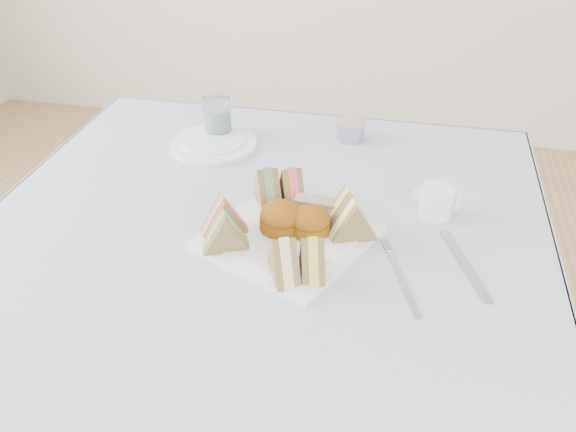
% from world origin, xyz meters
% --- Properties ---
extents(table, '(0.90, 0.90, 0.74)m').
position_xyz_m(table, '(0.00, 0.00, 0.37)').
color(table, brown).
rests_on(table, floor).
extents(tablecloth, '(1.02, 1.02, 0.01)m').
position_xyz_m(tablecloth, '(0.00, 0.00, 0.74)').
color(tablecloth, silver).
rests_on(tablecloth, table).
extents(serving_plate, '(0.33, 0.33, 0.01)m').
position_xyz_m(serving_plate, '(0.06, -0.02, 0.75)').
color(serving_plate, white).
rests_on(serving_plate, tablecloth).
extents(sandwich_fl_a, '(0.09, 0.07, 0.07)m').
position_xyz_m(sandwich_fl_a, '(-0.05, -0.04, 0.79)').
color(sandwich_fl_a, '#9A8155').
rests_on(sandwich_fl_a, serving_plate).
extents(sandwich_fl_b, '(0.09, 0.06, 0.07)m').
position_xyz_m(sandwich_fl_b, '(-0.04, -0.08, 0.79)').
color(sandwich_fl_b, '#9A8155').
rests_on(sandwich_fl_b, serving_plate).
extents(sandwich_fr_a, '(0.06, 0.08, 0.07)m').
position_xyz_m(sandwich_fr_a, '(0.11, -0.12, 0.79)').
color(sandwich_fr_a, '#9A8155').
rests_on(sandwich_fr_a, serving_plate).
extents(sandwich_fr_b, '(0.07, 0.09, 0.07)m').
position_xyz_m(sandwich_fr_b, '(0.07, -0.13, 0.79)').
color(sandwich_fr_b, '#9A8155').
rests_on(sandwich_fr_b, serving_plate).
extents(sandwich_bl_a, '(0.07, 0.09, 0.07)m').
position_xyz_m(sandwich_bl_a, '(-0.00, 0.07, 0.79)').
color(sandwich_bl_a, '#9A8155').
rests_on(sandwich_bl_a, serving_plate).
extents(sandwich_bl_b, '(0.07, 0.09, 0.07)m').
position_xyz_m(sandwich_bl_b, '(0.04, 0.08, 0.79)').
color(sandwich_bl_b, '#9A8155').
rests_on(sandwich_bl_b, serving_plate).
extents(sandwich_br_a, '(0.09, 0.07, 0.07)m').
position_xyz_m(sandwich_br_a, '(0.16, -0.01, 0.80)').
color(sandwich_br_a, '#9A8155').
rests_on(sandwich_br_a, serving_plate).
extents(sandwich_br_b, '(0.09, 0.07, 0.07)m').
position_xyz_m(sandwich_br_b, '(0.15, 0.03, 0.79)').
color(sandwich_br_b, '#9A8155').
rests_on(sandwich_br_b, serving_plate).
extents(scone_left, '(0.10, 0.10, 0.05)m').
position_xyz_m(scone_left, '(0.04, -0.01, 0.78)').
color(scone_left, '#995011').
rests_on(scone_left, serving_plate).
extents(scone_right, '(0.08, 0.08, 0.05)m').
position_xyz_m(scone_right, '(0.09, -0.01, 0.78)').
color(scone_right, '#995011').
rests_on(scone_right, serving_plate).
extents(pastry_slice, '(0.08, 0.04, 0.04)m').
position_xyz_m(pastry_slice, '(0.09, 0.04, 0.78)').
color(pastry_slice, '#C4BD95').
rests_on(pastry_slice, serving_plate).
extents(side_plate, '(0.20, 0.20, 0.01)m').
position_xyz_m(side_plate, '(-0.18, 0.29, 0.75)').
color(side_plate, white).
rests_on(side_plate, tablecloth).
extents(water_glass, '(0.07, 0.07, 0.09)m').
position_xyz_m(water_glass, '(-0.18, 0.35, 0.79)').
color(water_glass, white).
rests_on(water_glass, tablecloth).
extents(tea_strainer, '(0.08, 0.08, 0.04)m').
position_xyz_m(tea_strainer, '(0.11, 0.39, 0.77)').
color(tea_strainer, '#B0ABC8').
rests_on(tea_strainer, tablecloth).
extents(knife, '(0.08, 0.18, 0.00)m').
position_xyz_m(knife, '(0.35, -0.03, 0.75)').
color(knife, '#B0ABC8').
rests_on(knife, tablecloth).
extents(fork, '(0.06, 0.16, 0.00)m').
position_xyz_m(fork, '(0.26, -0.10, 0.75)').
color(fork, '#B0ABC8').
rests_on(fork, tablecloth).
extents(creamer_jug, '(0.07, 0.07, 0.06)m').
position_xyz_m(creamer_jug, '(0.30, 0.11, 0.77)').
color(creamer_jug, white).
rests_on(creamer_jug, tablecloth).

